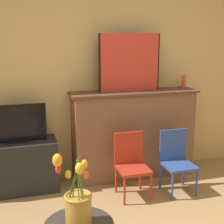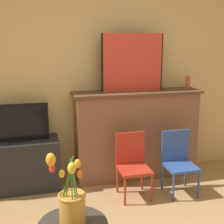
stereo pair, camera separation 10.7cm
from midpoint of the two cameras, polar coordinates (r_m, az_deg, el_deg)
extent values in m
cube|color=tan|center=(3.78, -2.52, 8.18)|extent=(8.00, 0.06, 2.70)
cube|color=brown|center=(3.86, 5.22, -4.06)|extent=(1.49, 0.37, 1.08)
cube|color=brown|center=(3.73, 5.44, 3.63)|extent=(1.55, 0.41, 0.02)
cube|color=black|center=(3.69, 4.60, 8.99)|extent=(0.75, 0.02, 0.67)
cube|color=red|center=(3.68, 4.66, 8.98)|extent=(0.71, 0.02, 0.67)
cylinder|color=#CC4C3D|center=(4.00, 14.43, 5.27)|extent=(0.05, 0.05, 0.16)
cube|color=#232326|center=(3.71, -15.35, -9.32)|extent=(0.84, 0.39, 0.58)
cube|color=black|center=(3.61, -15.63, -4.96)|extent=(0.24, 0.12, 0.01)
cube|color=black|center=(3.56, -15.82, -1.84)|extent=(0.64, 0.02, 0.42)
cube|color=black|center=(3.55, -15.82, -1.88)|extent=(0.61, 0.02, 0.39)
cylinder|color=#B22D1E|center=(3.30, 3.35, -14.37)|extent=(0.02, 0.02, 0.30)
cylinder|color=#B22D1E|center=(3.39, 8.19, -13.68)|extent=(0.02, 0.02, 0.30)
cylinder|color=#B22D1E|center=(3.55, 1.88, -12.28)|extent=(0.02, 0.02, 0.30)
cylinder|color=#B22D1E|center=(3.64, 6.40, -11.72)|extent=(0.02, 0.02, 0.30)
cube|color=#B22D1E|center=(3.40, 5.01, -10.46)|extent=(0.33, 0.33, 0.03)
cube|color=#B22D1E|center=(3.46, 4.24, -6.55)|extent=(0.33, 0.02, 0.36)
cylinder|color=#2D4C99|center=(3.44, 12.07, -13.47)|extent=(0.02, 0.02, 0.30)
cylinder|color=#2D4C99|center=(3.57, 16.39, -12.69)|extent=(0.02, 0.02, 0.30)
cylinder|color=#2D4C99|center=(3.68, 10.02, -11.57)|extent=(0.02, 0.02, 0.30)
cylinder|color=#2D4C99|center=(3.80, 14.12, -10.93)|extent=(0.02, 0.02, 0.30)
cube|color=#2D4C99|center=(3.55, 13.29, -9.70)|extent=(0.33, 0.33, 0.03)
cube|color=#2D4C99|center=(3.61, 12.34, -5.99)|extent=(0.33, 0.02, 0.36)
cylinder|color=#B78433|center=(2.07, -5.73, -17.35)|extent=(0.17, 0.17, 0.20)
torus|color=#B78433|center=(2.02, -5.79, -14.95)|extent=(0.18, 0.18, 0.02)
cylinder|color=#477A2D|center=(1.96, -5.78, -13.04)|extent=(0.01, 0.10, 0.31)
ellipsoid|color=gold|center=(1.82, -5.65, -10.18)|extent=(0.05, 0.05, 0.07)
cylinder|color=#477A2D|center=(2.01, -4.97, -14.03)|extent=(0.03, 0.01, 0.20)
ellipsoid|color=orange|center=(1.97, -4.37, -11.35)|extent=(0.04, 0.04, 0.05)
cylinder|color=#477A2D|center=(1.96, -5.37, -13.08)|extent=(0.03, 0.05, 0.31)
ellipsoid|color=orange|center=(1.87, -4.68, -9.42)|extent=(0.04, 0.04, 0.06)
cylinder|color=#477A2D|center=(1.99, -6.70, -13.28)|extent=(0.09, 0.02, 0.26)
ellipsoid|color=red|center=(1.94, -9.34, -10.15)|extent=(0.04, 0.04, 0.05)
cylinder|color=#477A2D|center=(1.98, -6.71, -12.52)|extent=(0.10, 0.01, 0.32)
ellipsoid|color=orange|center=(1.90, -9.53, -8.58)|extent=(0.06, 0.06, 0.08)
cylinder|color=#477A2D|center=(2.00, -6.63, -13.94)|extent=(0.04, 0.01, 0.23)
ellipsoid|color=gold|center=(1.94, -7.58, -11.12)|extent=(0.04, 0.04, 0.05)
camera|label=1|loc=(0.05, -88.94, 0.25)|focal=50.00mm
camera|label=2|loc=(0.05, 91.06, -0.25)|focal=50.00mm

